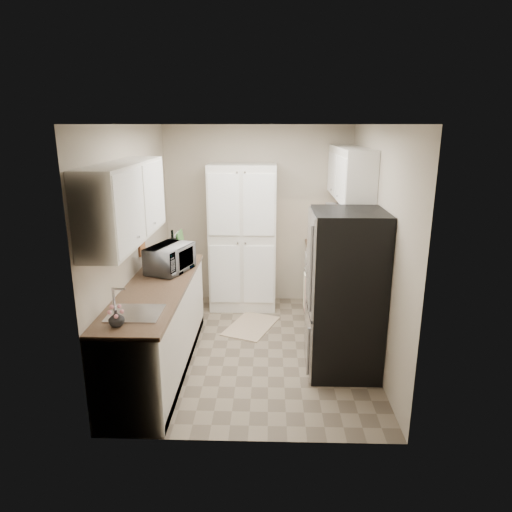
{
  "coord_description": "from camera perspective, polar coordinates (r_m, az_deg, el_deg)",
  "views": [
    {
      "loc": [
        0.16,
        -4.76,
        2.5
      ],
      "look_at": [
        0.02,
        0.15,
        1.08
      ],
      "focal_mm": 32.0,
      "sensor_mm": 36.0,
      "label": 1
    }
  ],
  "objects": [
    {
      "name": "countertop_left",
      "position": [
        4.76,
        -12.43,
        -3.89
      ],
      "size": [
        0.63,
        2.33,
        0.04
      ],
      "primitive_type": "cube",
      "color": "brown",
      "rests_on": "base_cabinet_left"
    },
    {
      "name": "kitchen_mat",
      "position": [
        5.93,
        -0.61,
        -8.72
      ],
      "size": [
        0.76,
        0.93,
        0.01
      ],
      "primitive_type": "cube",
      "rotation": [
        0.0,
        0.0,
        -0.38
      ],
      "color": "tan",
      "rests_on": "ground"
    },
    {
      "name": "room_shell",
      "position": [
        4.84,
        -0.46,
        5.74
      ],
      "size": [
        2.64,
        3.24,
        2.52
      ],
      "color": "beige",
      "rests_on": "ground"
    },
    {
      "name": "cutting_board",
      "position": [
        5.67,
        -9.29,
        1.45
      ],
      "size": [
        0.02,
        0.26,
        0.33
      ],
      "primitive_type": "cube",
      "rotation": [
        0.0,
        0.0,
        -0.01
      ],
      "color": "#48863C",
      "rests_on": "countertop_left"
    },
    {
      "name": "refrigerator",
      "position": [
        4.72,
        11.12,
        -4.63
      ],
      "size": [
        0.7,
        0.72,
        1.7
      ],
      "primitive_type": "cube",
      "color": "#B7B7BC",
      "rests_on": "ground"
    },
    {
      "name": "countertop_right",
      "position": [
        6.22,
        9.29,
        1.03
      ],
      "size": [
        0.63,
        0.83,
        0.04
      ],
      "primitive_type": "cube",
      "color": "brown",
      "rests_on": "base_cabinet_right"
    },
    {
      "name": "wine_bottle",
      "position": [
        5.54,
        -10.36,
        1.14
      ],
      "size": [
        0.09,
        0.09,
        0.34
      ],
      "primitive_type": "cylinder",
      "color": "black",
      "rests_on": "countertop_left"
    },
    {
      "name": "base_cabinet_left",
      "position": [
        4.94,
        -12.1,
        -8.91
      ],
      "size": [
        0.6,
        2.3,
        0.88
      ],
      "primitive_type": "cube",
      "color": "silver",
      "rests_on": "ground"
    },
    {
      "name": "ground",
      "position": [
        5.38,
        -0.22,
        -11.53
      ],
      "size": [
        3.2,
        3.2,
        0.0
      ],
      "primitive_type": "plane",
      "color": "#7A6B56",
      "rests_on": "ground"
    },
    {
      "name": "fruit_basket",
      "position": [
        6.16,
        10.23,
        3.58
      ],
      "size": [
        0.36,
        0.36,
        0.12
      ],
      "primitive_type": null,
      "rotation": [
        0.0,
        0.0,
        0.35
      ],
      "color": "orange",
      "rests_on": "toaster_oven"
    },
    {
      "name": "pantry_cabinet",
      "position": [
        6.27,
        -1.66,
        2.3
      ],
      "size": [
        0.9,
        0.55,
        2.0
      ],
      "primitive_type": "cube",
      "color": "silver",
      "rests_on": "ground"
    },
    {
      "name": "toaster_oven",
      "position": [
        6.18,
        10.29,
        2.07
      ],
      "size": [
        0.33,
        0.39,
        0.21
      ],
      "primitive_type": "cube",
      "rotation": [
        0.0,
        0.0,
        0.13
      ],
      "color": "silver",
      "rests_on": "countertop_right"
    },
    {
      "name": "microwave",
      "position": [
        5.14,
        -10.72,
        -0.33
      ],
      "size": [
        0.52,
        0.63,
        0.3
      ],
      "primitive_type": "imported",
      "rotation": [
        0.0,
        0.0,
        1.23
      ],
      "color": "#B0B1B6",
      "rests_on": "countertop_left"
    },
    {
      "name": "base_cabinet_right",
      "position": [
        6.36,
        9.11,
        -2.98
      ],
      "size": [
        0.6,
        0.8,
        0.88
      ],
      "primitive_type": "cube",
      "color": "silver",
      "rests_on": "ground"
    },
    {
      "name": "flower_vase",
      "position": [
        3.9,
        -17.05,
        -7.45
      ],
      "size": [
        0.16,
        0.16,
        0.13
      ],
      "primitive_type": "imported",
      "rotation": [
        0.0,
        0.0,
        -0.32
      ],
      "color": "silver",
      "rests_on": "countertop_left"
    },
    {
      "name": "electric_range",
      "position": [
        5.6,
        9.98,
        -5.29
      ],
      "size": [
        0.71,
        0.78,
        1.13
      ],
      "color": "#B7B7BC",
      "rests_on": "ground"
    }
  ]
}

